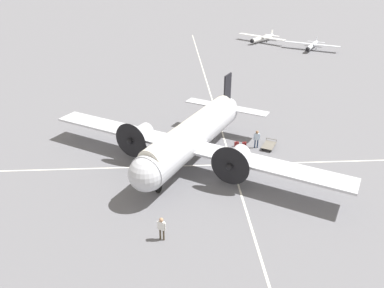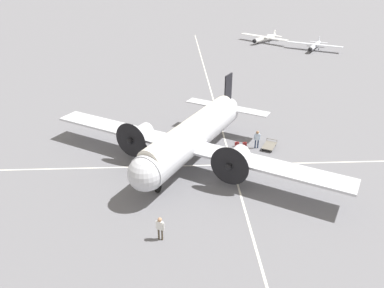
% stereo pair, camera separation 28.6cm
% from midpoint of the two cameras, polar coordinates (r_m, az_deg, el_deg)
% --- Properties ---
extents(ground_plane, '(300.00, 300.00, 0.00)m').
position_cam_midpoint_polar(ground_plane, '(33.45, 0.25, -2.72)').
color(ground_plane, slate).
extents(apron_line_eastwest, '(120.00, 0.16, 0.01)m').
position_cam_midpoint_polar(apron_line_eastwest, '(32.84, 0.31, -3.31)').
color(apron_line_eastwest, silver).
rests_on(apron_line_eastwest, ground_plane).
extents(apron_line_northsouth, '(0.16, 120.00, 0.01)m').
position_cam_midpoint_polar(apron_line_northsouth, '(33.79, 6.19, -2.56)').
color(apron_line_northsouth, silver).
rests_on(apron_line_northsouth, ground_plane).
extents(airliner_main, '(24.53, 18.09, 6.09)m').
position_cam_midpoint_polar(airliner_main, '(31.87, -0.15, 1.01)').
color(airliner_main, silver).
rests_on(airliner_main, ground_plane).
extents(crew_foreground, '(0.55, 0.33, 1.73)m').
position_cam_midpoint_polar(crew_foreground, '(24.44, -4.55, -12.39)').
color(crew_foreground, '#473D2D').
rests_on(crew_foreground, ground_plane).
extents(passenger_boarding, '(0.61, 0.29, 1.79)m').
position_cam_midpoint_polar(passenger_boarding, '(35.88, 10.12, 0.96)').
color(passenger_boarding, navy).
rests_on(passenger_boarding, ground_plane).
extents(suitcase_near_door, '(0.38, 0.20, 0.59)m').
position_cam_midpoint_polar(suitcase_near_door, '(36.14, 8.24, -0.15)').
color(suitcase_near_door, maroon).
rests_on(suitcase_near_door, ground_plane).
extents(suitcase_upright_spare, '(0.42, 0.17, 0.51)m').
position_cam_midpoint_polar(suitcase_upright_spare, '(36.26, 7.08, -0.05)').
color(suitcase_upright_spare, maroon).
rests_on(suitcase_upright_spare, ground_plane).
extents(baggage_cart, '(1.83, 2.17, 0.56)m').
position_cam_midpoint_polar(baggage_cart, '(36.45, 11.92, -0.23)').
color(baggage_cart, '#6B665B').
rests_on(baggage_cart, ground_plane).
extents(light_aircraft_distant, '(9.54, 7.67, 2.03)m').
position_cam_midpoint_polar(light_aircraft_distant, '(78.90, 18.25, 14.02)').
color(light_aircraft_distant, '#B7BCC6').
rests_on(light_aircraft_distant, ground_plane).
extents(light_aircraft_taxiing, '(8.68, 8.88, 2.13)m').
position_cam_midpoint_polar(light_aircraft_taxiing, '(83.75, 11.06, 15.52)').
color(light_aircraft_taxiing, white).
rests_on(light_aircraft_taxiing, ground_plane).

